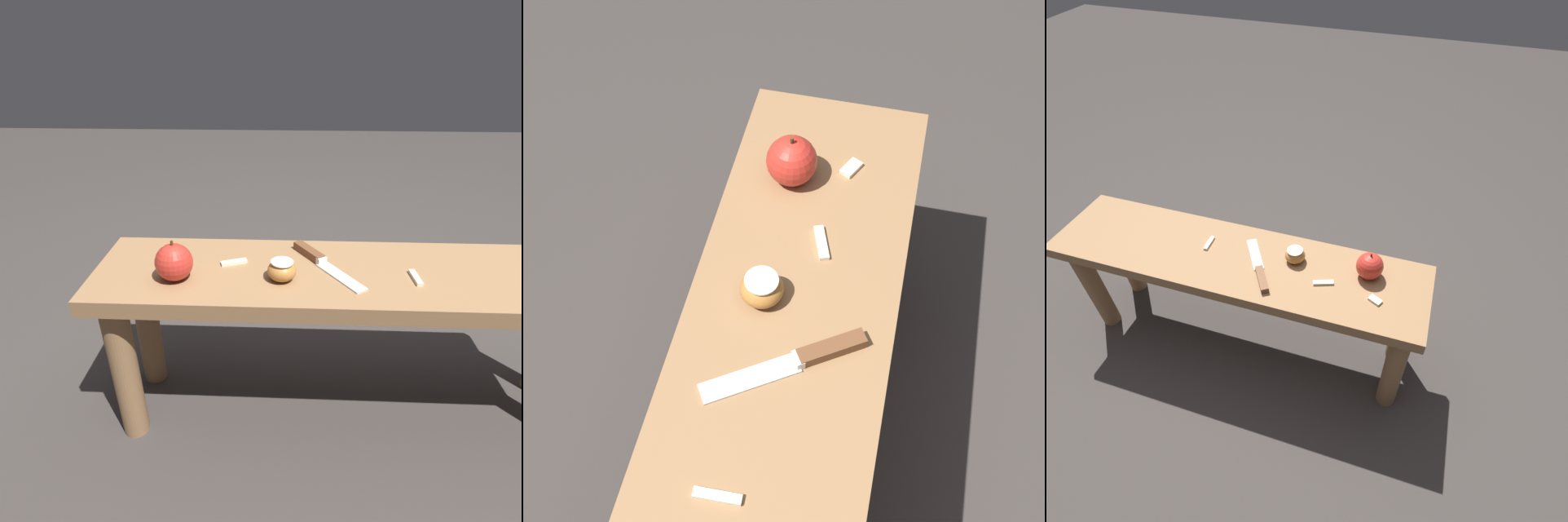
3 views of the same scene
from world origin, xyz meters
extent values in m
plane|color=#383330|center=(0.00, 0.00, 0.00)|extent=(8.00, 8.00, 0.00)
cube|color=olive|center=(0.00, 0.00, 0.43)|extent=(1.28, 0.31, 0.04)
cylinder|color=olive|center=(-0.58, -0.10, 0.21)|extent=(0.07, 0.07, 0.41)
cylinder|color=olive|center=(0.58, -0.10, 0.21)|extent=(0.07, 0.07, 0.41)
cylinder|color=olive|center=(-0.58, 0.10, 0.21)|extent=(0.07, 0.07, 0.41)
cylinder|color=olive|center=(0.58, 0.10, 0.21)|extent=(0.07, 0.07, 0.41)
cube|color=silver|center=(0.06, 0.03, 0.46)|extent=(0.11, 0.14, 0.00)
cube|color=silver|center=(0.10, -0.03, 0.46)|extent=(0.03, 0.02, 0.02)
cube|color=brown|center=(0.13, -0.07, 0.46)|extent=(0.08, 0.10, 0.02)
sphere|color=red|center=(0.44, 0.05, 0.50)|extent=(0.09, 0.09, 0.09)
cylinder|color=#4C3319|center=(0.44, 0.05, 0.54)|extent=(0.01, 0.01, 0.01)
ellipsoid|color=#B27233|center=(0.20, 0.05, 0.48)|extent=(0.07, 0.07, 0.05)
cylinder|color=silver|center=(0.20, 0.05, 0.50)|extent=(0.05, 0.05, 0.00)
cube|color=silver|center=(0.48, -0.04, 0.46)|extent=(0.04, 0.04, 0.01)
cube|color=silver|center=(-0.11, 0.03, 0.46)|extent=(0.02, 0.06, 0.01)
cube|color=silver|center=(0.31, -0.02, 0.46)|extent=(0.06, 0.04, 0.01)
camera|label=1|loc=(0.21, 0.84, 0.93)|focal=28.00mm
camera|label=2|loc=(-0.36, -0.11, 1.39)|focal=50.00mm
camera|label=3|loc=(0.51, -0.83, 1.40)|focal=28.00mm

